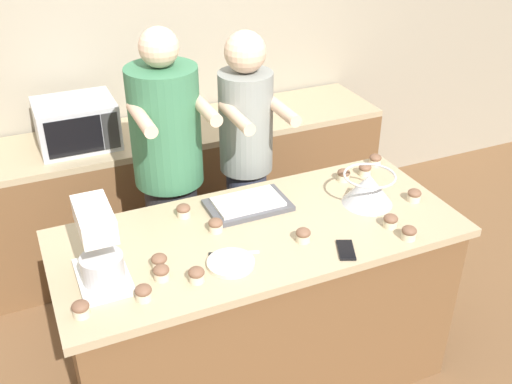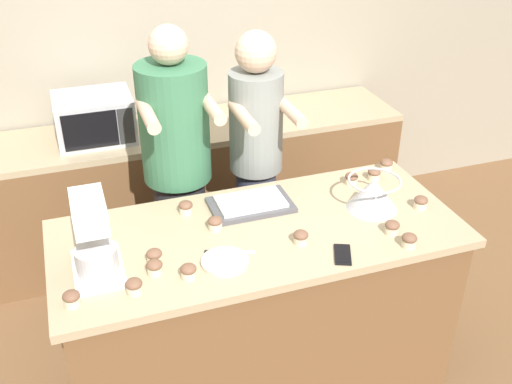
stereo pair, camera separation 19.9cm
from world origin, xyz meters
name	(u,v)px [view 1 (the left image)]	position (x,y,z in m)	size (l,w,h in m)	color
ground_plane	(259,375)	(0.00, 0.00, 0.00)	(16.00, 16.00, 0.00)	brown
back_wall	(152,43)	(0.00, 1.71, 1.35)	(10.00, 0.06, 2.70)	gray
island_counter	(259,308)	(0.00, 0.00, 0.47)	(1.88, 0.82, 0.94)	brown
back_counter	(178,188)	(0.00, 1.36, 0.45)	(2.80, 0.60, 0.89)	brown
person_left	(170,183)	(-0.24, 0.63, 0.91)	(0.37, 0.52, 1.74)	#232328
person_right	(247,169)	(0.20, 0.63, 0.90)	(0.31, 0.49, 1.68)	#33384C
stand_mixer	(99,249)	(-0.73, -0.08, 1.09)	(0.20, 0.30, 0.35)	white
mixing_bowl	(368,188)	(0.58, 0.01, 1.02)	(0.26, 0.26, 0.16)	#BCBCC1
baking_tray	(248,204)	(0.03, 0.20, 0.95)	(0.40, 0.25, 0.04)	#4C4C51
microwave_oven	(76,123)	(-0.59, 1.35, 1.03)	(0.46, 0.38, 0.28)	#B7B7BC
cell_phone	(346,250)	(0.28, -0.30, 0.94)	(0.12, 0.16, 0.01)	black
small_plate	(231,263)	(-0.22, -0.19, 0.95)	(0.20, 0.20, 0.02)	beige
knife	(231,253)	(-0.19, -0.12, 0.94)	(0.21, 0.09, 0.01)	#BCBCC1
cupcake_0	(344,175)	(0.60, 0.25, 0.97)	(0.07, 0.07, 0.06)	beige
cupcake_1	(390,221)	(0.56, -0.22, 0.97)	(0.07, 0.07, 0.06)	beige
cupcake_2	(375,160)	(0.85, 0.33, 0.97)	(0.07, 0.07, 0.06)	beige
cupcake_3	(183,210)	(-0.28, 0.25, 0.97)	(0.07, 0.07, 0.06)	beige
cupcake_4	(161,272)	(-0.51, -0.16, 0.97)	(0.07, 0.07, 0.06)	beige
cupcake_5	(414,195)	(0.81, -0.07, 0.97)	(0.07, 0.07, 0.06)	beige
cupcake_6	(159,261)	(-0.50, -0.09, 0.97)	(0.07, 0.07, 0.06)	beige
cupcake_7	(365,169)	(0.73, 0.26, 0.97)	(0.07, 0.07, 0.06)	beige
cupcake_8	(196,275)	(-0.39, -0.24, 0.97)	(0.07, 0.07, 0.06)	beige
cupcake_9	(303,235)	(0.14, -0.16, 0.97)	(0.07, 0.07, 0.06)	beige
cupcake_10	(216,225)	(-0.19, 0.07, 0.97)	(0.07, 0.07, 0.06)	beige
cupcake_11	(409,233)	(0.58, -0.33, 0.97)	(0.07, 0.07, 0.06)	beige
cupcake_12	(143,293)	(-0.61, -0.26, 0.97)	(0.07, 0.07, 0.06)	beige
cupcake_13	(81,309)	(-0.85, -0.26, 0.97)	(0.07, 0.07, 0.06)	beige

